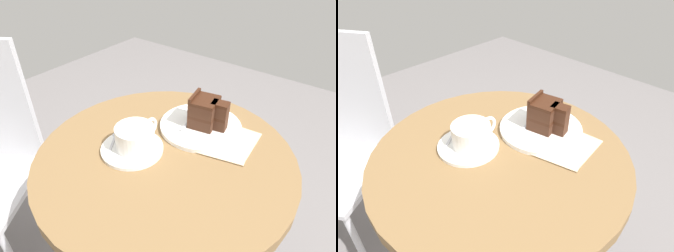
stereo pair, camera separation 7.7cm
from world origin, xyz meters
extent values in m
cylinder|color=brown|center=(0.00, 0.00, 0.73)|extent=(0.64, 0.64, 0.03)
cylinder|color=#B7B7BC|center=(0.00, 0.00, 0.36)|extent=(0.07, 0.07, 0.69)
cylinder|color=white|center=(-0.04, 0.07, 0.75)|extent=(0.16, 0.16, 0.01)
cylinder|color=white|center=(-0.03, 0.07, 0.79)|extent=(0.10, 0.10, 0.06)
cylinder|color=beige|center=(-0.03, 0.07, 0.81)|extent=(0.09, 0.09, 0.00)
torus|color=white|center=(0.02, 0.07, 0.79)|extent=(0.05, 0.01, 0.05)
cube|color=#B7B7BC|center=(-0.07, 0.12, 0.76)|extent=(0.07, 0.05, 0.00)
ellipsoid|color=#B7B7BC|center=(-0.03, 0.14, 0.76)|extent=(0.02, 0.02, 0.00)
cylinder|color=white|center=(0.15, -0.01, 0.75)|extent=(0.22, 0.22, 0.01)
cube|color=#422619|center=(0.15, -0.02, 0.77)|extent=(0.09, 0.08, 0.03)
cube|color=#422619|center=(0.16, -0.06, 0.77)|extent=(0.04, 0.05, 0.03)
cube|color=#381C0F|center=(0.15, -0.02, 0.79)|extent=(0.09, 0.08, 0.01)
cube|color=#381C0F|center=(0.16, -0.06, 0.79)|extent=(0.04, 0.05, 0.01)
cube|color=#422619|center=(0.15, -0.02, 0.81)|extent=(0.09, 0.08, 0.03)
cube|color=#422619|center=(0.16, -0.06, 0.81)|extent=(0.04, 0.05, 0.03)
cube|color=#381C0F|center=(0.15, -0.02, 0.83)|extent=(0.09, 0.08, 0.01)
cube|color=#381C0F|center=(0.16, -0.06, 0.83)|extent=(0.04, 0.05, 0.01)
cube|color=#381C0F|center=(0.14, 0.01, 0.80)|extent=(0.07, 0.02, 0.09)
cube|color=#B7B7BC|center=(0.14, 0.02, 0.76)|extent=(0.12, 0.01, 0.00)
cube|color=#B7B7BC|center=(0.22, 0.02, 0.76)|extent=(0.04, 0.02, 0.00)
cube|color=beige|center=(0.14, -0.09, 0.75)|extent=(0.16, 0.16, 0.00)
cube|color=beige|center=(0.12, -0.10, 0.75)|extent=(0.16, 0.16, 0.00)
cylinder|color=#BCBCC1|center=(-0.32, 0.42, 0.22)|extent=(0.02, 0.02, 0.43)
cylinder|color=#BCBCC1|center=(-0.22, 0.87, 0.22)|extent=(0.02, 0.02, 0.43)
cylinder|color=#BCBCC1|center=(-0.05, 0.59, 0.22)|extent=(0.02, 0.02, 0.43)
cube|color=#BCBCC1|center=(-0.12, 0.74, 0.69)|extent=(0.22, 0.32, 0.47)
camera|label=1|loc=(-0.45, -0.35, 1.23)|focal=32.00mm
camera|label=2|loc=(-0.40, -0.41, 1.23)|focal=32.00mm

